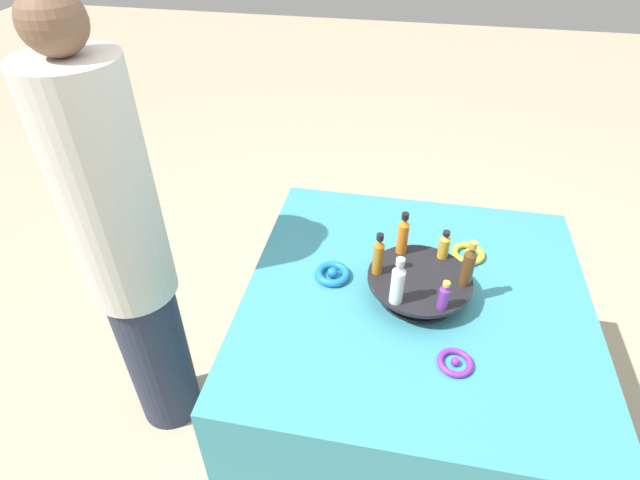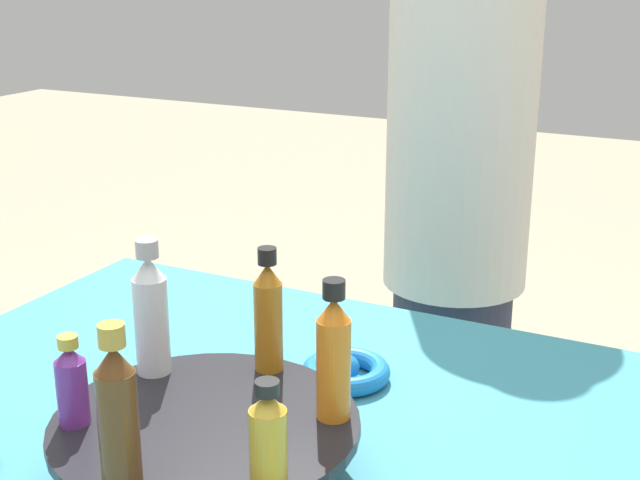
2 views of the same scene
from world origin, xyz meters
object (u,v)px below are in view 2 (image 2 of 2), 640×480
at_px(bottle_orange, 334,355).
at_px(bottle_amber, 269,315).
at_px(bottle_brown, 117,413).
at_px(bottle_purple, 72,384).
at_px(display_stand, 206,446).
at_px(ribbon_bow_blue, 346,371).
at_px(bottle_gold, 268,436).
at_px(person_figure, 457,214).
at_px(bottle_clear, 151,312).

xyz_separation_m(bottle_orange, bottle_amber, (0.06, 0.11, -0.00)).
distance_m(bottle_orange, bottle_brown, 0.22).
bearing_deg(bottle_purple, display_stand, -60.33).
bearing_deg(ribbon_bow_blue, bottle_orange, -158.24).
bearing_deg(bottle_brown, bottle_purple, 59.67).
relative_size(bottle_brown, bottle_gold, 1.57).
distance_m(bottle_amber, bottle_brown, 0.25).
distance_m(display_stand, person_figure, 0.92).
height_order(bottle_amber, bottle_gold, bottle_amber).
relative_size(bottle_brown, ribbon_bow_blue, 1.36).
height_order(bottle_orange, bottle_clear, bottle_clear).
height_order(bottle_orange, bottle_purple, bottle_orange).
height_order(bottle_amber, bottle_purple, bottle_amber).
distance_m(display_stand, ribbon_bow_blue, 0.27).
height_order(bottle_brown, ribbon_bow_blue, bottle_brown).
bearing_deg(person_figure, bottle_clear, -7.13).
bearing_deg(person_figure, bottle_gold, 6.14).
bearing_deg(bottle_brown, bottle_orange, -30.33).
height_order(bottle_purple, person_figure, person_figure).
xyz_separation_m(bottle_clear, person_figure, (0.86, -0.06, -0.10)).
relative_size(bottle_orange, person_figure, 0.09).
relative_size(bottle_amber, bottle_clear, 0.93).
height_order(bottle_amber, person_figure, person_figure).
height_order(display_stand, bottle_clear, bottle_clear).
relative_size(bottle_orange, ribbon_bow_blue, 1.30).
height_order(bottle_gold, person_figure, person_figure).
distance_m(bottle_clear, bottle_gold, 0.26).
bearing_deg(bottle_clear, bottle_gold, -120.33).
bearing_deg(ribbon_bow_blue, bottle_clear, 145.36).
relative_size(bottle_gold, person_figure, 0.06).
relative_size(bottle_amber, bottle_purple, 1.52).
distance_m(bottle_gold, person_figure, 1.00).
xyz_separation_m(bottle_orange, bottle_brown, (-0.19, 0.11, 0.00)).
xyz_separation_m(ribbon_bow_blue, person_figure, (0.65, 0.07, 0.02)).
height_order(display_stand, bottle_orange, bottle_orange).
bearing_deg(bottle_amber, ribbon_bow_blue, -11.73).
xyz_separation_m(display_stand, bottle_purple, (-0.06, 0.11, 0.07)).
bearing_deg(bottle_brown, bottle_amber, -0.33).
xyz_separation_m(bottle_clear, bottle_brown, (-0.19, -0.11, -0.00)).
bearing_deg(ribbon_bow_blue, bottle_brown, 175.60).
height_order(bottle_purple, bottle_brown, bottle_brown).
xyz_separation_m(bottle_orange, bottle_clear, (0.00, 0.22, 0.00)).
bearing_deg(bottle_gold, bottle_clear, 59.67).
relative_size(bottle_clear, bottle_brown, 1.01).
bearing_deg(bottle_clear, display_stand, -120.33).
height_order(bottle_orange, ribbon_bow_blue, bottle_orange).
xyz_separation_m(bottle_amber, bottle_purple, (-0.19, 0.11, -0.02)).
bearing_deg(bottle_gold, ribbon_bow_blue, 13.67).
xyz_separation_m(bottle_amber, bottle_gold, (-0.19, -0.11, -0.02)).
relative_size(display_stand, bottle_brown, 2.04).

